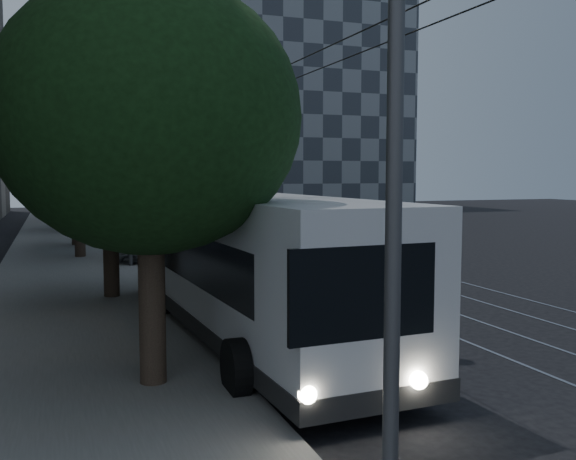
# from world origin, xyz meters

# --- Properties ---
(ground) EXTENTS (120.00, 120.00, 0.00)m
(ground) POSITION_xyz_m (0.00, 0.00, 0.00)
(ground) COLOR black
(ground) RESTS_ON ground
(sidewalk) EXTENTS (5.00, 90.00, 0.15)m
(sidewalk) POSITION_xyz_m (-7.50, 20.00, 0.07)
(sidewalk) COLOR slate
(sidewalk) RESTS_ON ground
(tram_rails) EXTENTS (4.52, 90.00, 0.02)m
(tram_rails) POSITION_xyz_m (2.50, 20.00, 0.01)
(tram_rails) COLOR #9A9AA2
(tram_rails) RESTS_ON ground
(overhead_wires) EXTENTS (2.23, 90.00, 6.00)m
(overhead_wires) POSITION_xyz_m (-4.97, 20.00, 3.47)
(overhead_wires) COLOR black
(overhead_wires) RESTS_ON ground
(building_distant_right) EXTENTS (22.00, 18.00, 24.00)m
(building_distant_right) POSITION_xyz_m (18.00, 55.00, 12.00)
(building_distant_right) COLOR #363C44
(building_distant_right) RESTS_ON ground
(trolleybus) EXTENTS (3.16, 12.28, 5.63)m
(trolleybus) POSITION_xyz_m (-4.10, -1.07, 1.68)
(trolleybus) COLOR silver
(trolleybus) RESTS_ON ground
(pickup_silver) EXTENTS (3.37, 5.51, 1.43)m
(pickup_silver) POSITION_xyz_m (-4.30, 12.36, 0.71)
(pickup_silver) COLOR #A3A7AB
(pickup_silver) RESTS_ON ground
(car_white_a) EXTENTS (2.29, 3.96, 1.27)m
(car_white_a) POSITION_xyz_m (-4.30, 18.66, 0.63)
(car_white_a) COLOR #BBBABF
(car_white_a) RESTS_ON ground
(car_white_b) EXTENTS (2.18, 4.65, 1.31)m
(car_white_b) POSITION_xyz_m (-3.38, 19.50, 0.66)
(car_white_b) COLOR #B3B3B8
(car_white_b) RESTS_ON ground
(car_white_c) EXTENTS (2.60, 5.00, 1.57)m
(car_white_c) POSITION_xyz_m (-2.86, 26.57, 0.78)
(car_white_c) COLOR silver
(car_white_c) RESTS_ON ground
(car_white_d) EXTENTS (2.09, 4.67, 1.56)m
(car_white_d) POSITION_xyz_m (-3.72, 35.00, 0.78)
(car_white_d) COLOR silver
(car_white_d) RESTS_ON ground
(tree_0) EXTENTS (4.96, 4.96, 6.77)m
(tree_0) POSITION_xyz_m (-6.50, -4.16, 4.52)
(tree_0) COLOR #2F211A
(tree_0) RESTS_ON ground
(tree_1) EXTENTS (5.62, 5.62, 7.04)m
(tree_1) POSITION_xyz_m (-6.50, 3.91, 4.50)
(tree_1) COLOR #2F211A
(tree_1) RESTS_ON ground
(tree_2) EXTENTS (4.10, 4.10, 6.25)m
(tree_2) POSITION_xyz_m (-7.00, 13.42, 4.38)
(tree_2) COLOR #2F211A
(tree_2) RESTS_ON ground
(tree_3) EXTENTS (3.98, 3.98, 5.71)m
(tree_3) POSITION_xyz_m (-7.00, 18.15, 3.90)
(tree_3) COLOR #2F211A
(tree_3) RESTS_ON ground
(tree_4) EXTENTS (5.72, 5.72, 7.00)m
(tree_4) POSITION_xyz_m (-6.50, 27.55, 4.42)
(tree_4) COLOR #2F211A
(tree_4) RESTS_ON ground
(tree_5) EXTENTS (4.22, 4.22, 5.94)m
(tree_5) POSITION_xyz_m (-6.69, 36.29, 4.02)
(tree_5) COLOR #2F211A
(tree_5) RESTS_ON ground
(streetlamp_near) EXTENTS (2.41, 0.44, 9.93)m
(streetlamp_near) POSITION_xyz_m (-4.79, -0.68, 5.98)
(streetlamp_near) COLOR #4E4E51
(streetlamp_near) RESTS_ON ground
(streetlamp_far) EXTENTS (2.48, 0.44, 10.27)m
(streetlamp_far) POSITION_xyz_m (-5.38, 24.87, 6.17)
(streetlamp_far) COLOR #4E4E51
(streetlamp_far) RESTS_ON ground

